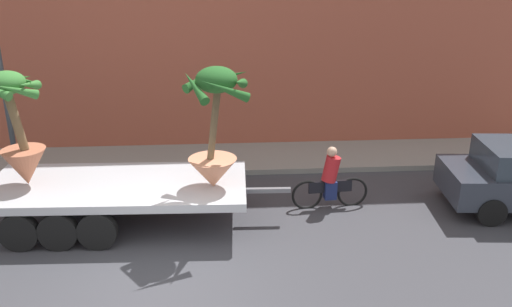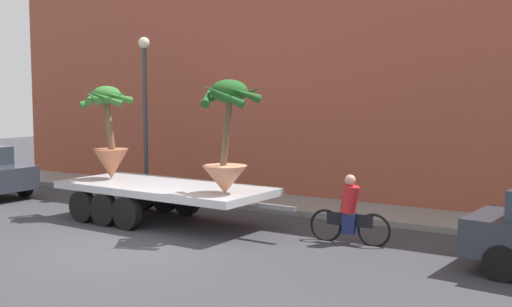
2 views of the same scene
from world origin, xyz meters
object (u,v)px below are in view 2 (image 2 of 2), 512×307
Objects in this scene: potted_palm_middle at (109,134)px; cyclist at (350,213)px; street_lamp at (145,94)px; potted_palm_rear at (227,140)px; flatbed_trailer at (157,192)px.

cyclist is at bearing 3.65° from potted_palm_middle.
potted_palm_rear is at bearing -30.81° from street_lamp.
potted_palm_middle is 1.34× the size of cyclist.
flatbed_trailer is 2.68× the size of potted_palm_middle.
street_lamp reaches higher than cyclist.
potted_palm_middle is 6.94m from cyclist.
cyclist is at bearing 17.50° from potted_palm_rear.
potted_palm_rear is (2.40, -0.36, 1.45)m from flatbed_trailer.
potted_palm_rear reaches higher than cyclist.
potted_palm_middle reaches higher than flatbed_trailer.
street_lamp reaches higher than potted_palm_middle.
flatbed_trailer is 5.08m from cyclist.
potted_palm_middle is at bearing -176.35° from cyclist.
street_lamp is at bearing 163.69° from cyclist.
potted_palm_middle is at bearing 178.51° from flatbed_trailer.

